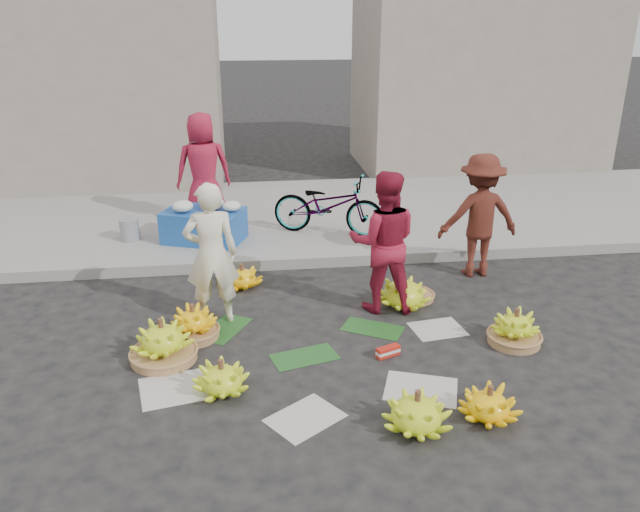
{
  "coord_description": "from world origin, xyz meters",
  "views": [
    {
      "loc": [
        -0.64,
        -5.61,
        3.23
      ],
      "look_at": [
        0.18,
        0.76,
        0.7
      ],
      "focal_mm": 35.0,
      "sensor_mm": 36.0,
      "label": 1
    }
  ],
  "objects": [
    {
      "name": "banana_bunch_2",
      "position": [
        0.69,
        -1.46,
        0.16
      ],
      "size": [
        0.6,
        0.6,
        0.37
      ],
      "rotation": [
        0.0,
        0.0,
        0.02
      ],
      "color": "#A2C81C",
      "rests_on": "ground"
    },
    {
      "name": "building_right",
      "position": [
        4.5,
        7.7,
        2.5
      ],
      "size": [
        5.0,
        3.0,
        5.0
      ],
      "primitive_type": "cube",
      "color": "gray",
      "rests_on": "sidewalk"
    },
    {
      "name": "banana_bunch_0",
      "position": [
        -1.49,
        -0.06,
        0.19
      ],
      "size": [
        0.75,
        0.75,
        0.45
      ],
      "rotation": [
        0.0,
        0.0,
        0.42
      ],
      "color": "olive",
      "rests_on": "ground"
    },
    {
      "name": "ground",
      "position": [
        0.0,
        0.0,
        0.0
      ],
      "size": [
        80.0,
        80.0,
        0.0
      ],
      "primitive_type": "plane",
      "color": "black",
      "rests_on": "ground"
    },
    {
      "name": "banana_bunch_4",
      "position": [
        2.1,
        -0.18,
        0.16
      ],
      "size": [
        0.54,
        0.54,
        0.39
      ],
      "rotation": [
        0.0,
        0.0,
        -0.06
      ],
      "color": "olive",
      "rests_on": "ground"
    },
    {
      "name": "building_left",
      "position": [
        -4.0,
        7.2,
        2.0
      ],
      "size": [
        6.0,
        3.0,
        4.0
      ],
      "primitive_type": "cube",
      "color": "gray",
      "rests_on": "sidewalk"
    },
    {
      "name": "curb",
      "position": [
        0.0,
        2.2,
        0.07
      ],
      "size": [
        40.0,
        0.25,
        0.15
      ],
      "primitive_type": "cube",
      "color": "gray",
      "rests_on": "ground"
    },
    {
      "name": "banana_bunch_5",
      "position": [
        1.17,
        0.81,
        0.18
      ],
      "size": [
        0.82,
        0.82,
        0.4
      ],
      "rotation": [
        0.0,
        0.0,
        -0.32
      ],
      "color": "#A2C81C",
      "rests_on": "ground"
    },
    {
      "name": "vendor_red",
      "position": [
        0.9,
        0.8,
        0.82
      ],
      "size": [
        0.88,
        0.74,
        1.63
      ],
      "primitive_type": "imported",
      "rotation": [
        0.0,
        0.0,
        2.98
      ],
      "color": "#A91A32",
      "rests_on": "ground"
    },
    {
      "name": "flower_table",
      "position": [
        -1.21,
        3.05,
        0.38
      ],
      "size": [
        1.26,
        1.02,
        0.64
      ],
      "rotation": [
        0.0,
        0.0,
        -0.36
      ],
      "color": "#164593",
      "rests_on": "sidewalk"
    },
    {
      "name": "flower_vendor",
      "position": [
        -1.22,
        3.91,
        0.98
      ],
      "size": [
        0.91,
        0.67,
        1.71
      ],
      "primitive_type": "imported",
      "rotation": [
        0.0,
        0.0,
        3.3
      ],
      "color": "#A91A32",
      "rests_on": "sidewalk"
    },
    {
      "name": "incense_stack",
      "position": [
        0.73,
        -0.29,
        0.06
      ],
      "size": [
        0.26,
        0.17,
        0.1
      ],
      "primitive_type": "cube",
      "rotation": [
        0.0,
        0.0,
        0.38
      ],
      "color": "red",
      "rests_on": "ground"
    },
    {
      "name": "sidewalk",
      "position": [
        0.0,
        4.3,
        0.06
      ],
      "size": [
        40.0,
        4.0,
        0.12
      ],
      "primitive_type": "cube",
      "color": "gray",
      "rests_on": "ground"
    },
    {
      "name": "banana_leaves",
      "position": [
        -0.1,
        0.2,
        0.0
      ],
      "size": [
        2.0,
        1.0,
        0.0
      ],
      "primitive_type": null,
      "color": "#184819",
      "rests_on": "ground"
    },
    {
      "name": "grey_bucket",
      "position": [
        -2.29,
        3.22,
        0.28
      ],
      "size": [
        0.28,
        0.28,
        0.31
      ],
      "primitive_type": "cylinder",
      "color": "gray",
      "rests_on": "sidewalk"
    },
    {
      "name": "banana_bunch_1",
      "position": [
        -0.9,
        -0.71,
        0.14
      ],
      "size": [
        0.68,
        0.68,
        0.33
      ],
      "rotation": [
        0.0,
        0.0,
        -0.4
      ],
      "color": "#A2C81C",
      "rests_on": "ground"
    },
    {
      "name": "basket_spare",
      "position": [
        1.34,
        1.0,
        0.03
      ],
      "size": [
        0.66,
        0.66,
        0.06
      ],
      "primitive_type": "cylinder",
      "rotation": [
        0.0,
        0.0,
        -0.39
      ],
      "color": "olive",
      "rests_on": "ground"
    },
    {
      "name": "vendor_cream",
      "position": [
        -1.0,
        0.72,
        0.79
      ],
      "size": [
        0.61,
        0.43,
        1.59
      ],
      "primitive_type": "imported",
      "rotation": [
        0.0,
        0.0,
        3.23
      ],
      "color": "#F3EBCD",
      "rests_on": "ground"
    },
    {
      "name": "bicycle",
      "position": [
        0.61,
        3.11,
        0.56
      ],
      "size": [
        1.17,
        1.77,
        0.88
      ],
      "primitive_type": "imported",
      "rotation": [
        0.0,
        0.0,
        1.18
      ],
      "color": "gray",
      "rests_on": "sidewalk"
    },
    {
      "name": "man_striped",
      "position": [
        2.34,
        1.64,
        0.8
      ],
      "size": [
        1.04,
        0.6,
        1.6
      ],
      "primitive_type": "imported",
      "rotation": [
        0.0,
        0.0,
        3.13
      ],
      "color": "maroon",
      "rests_on": "ground"
    },
    {
      "name": "banana_bunch_3",
      "position": [
        1.34,
        -1.39,
        0.14
      ],
      "size": [
        0.6,
        0.6,
        0.32
      ],
      "rotation": [
        0.0,
        0.0,
        0.25
      ],
      "color": "yellow",
      "rests_on": "ground"
    },
    {
      "name": "banana_bunch_7",
      "position": [
        -0.7,
        1.6,
        0.13
      ],
      "size": [
        0.61,
        0.61,
        0.31
      ],
      "rotation": [
        0.0,
        0.0,
        -0.32
      ],
      "color": "yellow",
      "rests_on": "ground"
    },
    {
      "name": "banana_bunch_6",
      "position": [
        -1.22,
        0.36,
        0.16
      ],
      "size": [
        0.53,
        0.53,
        0.39
      ],
      "rotation": [
        0.0,
        0.0,
        0.19
      ],
      "color": "olive",
      "rests_on": "ground"
    },
    {
      "name": "newspaper_scatter",
      "position": [
        0.0,
        -0.8,
        0.0
      ],
      "size": [
        3.2,
        1.8,
        0.0
      ],
      "primitive_type": null,
      "color": "beige",
      "rests_on": "ground"
    }
  ]
}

